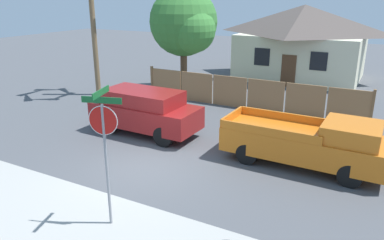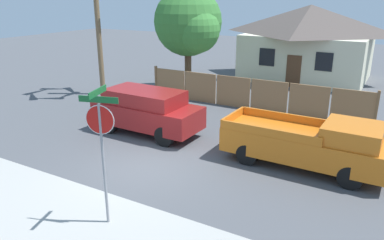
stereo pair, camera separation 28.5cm
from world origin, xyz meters
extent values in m
plane|color=#4C4F54|center=(0.00, 0.00, 0.00)|extent=(80.00, 80.00, 0.00)
cube|color=#A3A39E|center=(0.00, -3.60, 0.00)|extent=(36.00, 3.20, 0.01)
cube|color=#997047|center=(-4.15, 8.04, 0.79)|extent=(1.84, 0.06, 1.58)
cube|color=#997047|center=(-2.24, 8.04, 0.79)|extent=(1.84, 0.06, 1.58)
cube|color=#997047|center=(-0.32, 8.04, 0.79)|extent=(1.84, 0.06, 1.58)
cube|color=#997047|center=(1.59, 8.04, 0.79)|extent=(1.84, 0.06, 1.58)
cube|color=#997047|center=(3.50, 8.04, 0.79)|extent=(1.84, 0.06, 1.58)
cube|color=#997047|center=(5.42, 8.04, 0.79)|extent=(1.84, 0.06, 1.58)
cube|color=brown|center=(-5.11, 8.04, 0.84)|extent=(0.12, 0.12, 1.68)
cube|color=brown|center=(6.38, 8.04, 0.84)|extent=(0.12, 0.12, 1.68)
cube|color=beige|center=(1.21, 17.00, 1.51)|extent=(7.79, 6.35, 3.02)
pyramid|color=#514742|center=(1.21, 17.00, 3.96)|extent=(8.41, 6.85, 1.88)
cube|color=black|center=(-0.55, 13.81, 1.75)|extent=(1.00, 0.04, 1.10)
cube|color=black|center=(2.96, 13.81, 1.75)|extent=(1.00, 0.04, 1.10)
cube|color=brown|center=(1.21, 13.81, 1.00)|extent=(0.90, 0.04, 2.00)
cylinder|color=brown|center=(-4.08, 9.92, 1.28)|extent=(0.40, 0.40, 2.57)
sphere|color=#387A33|center=(-4.08, 9.92, 4.04)|extent=(3.92, 3.92, 3.92)
sphere|color=#3C8437|center=(-3.20, 9.43, 3.64)|extent=(2.55, 2.55, 2.55)
cylinder|color=brown|center=(-7.93, 6.66, 3.14)|extent=(0.28, 0.28, 6.29)
cube|color=maroon|center=(-1.81, 2.67, 0.82)|extent=(4.59, 1.96, 0.89)
cube|color=maroon|center=(-1.93, 2.67, 1.55)|extent=(3.22, 1.78, 0.58)
cube|color=black|center=(-0.41, 2.64, 1.55)|extent=(0.09, 1.65, 0.49)
cylinder|color=black|center=(-0.39, 3.46, 0.40)|extent=(0.79, 0.22, 0.79)
cylinder|color=black|center=(-0.42, 1.81, 0.40)|extent=(0.79, 0.22, 0.79)
cylinder|color=black|center=(-3.21, 3.52, 0.40)|extent=(0.79, 0.22, 0.79)
cylinder|color=black|center=(-3.24, 1.87, 0.40)|extent=(0.79, 0.22, 0.79)
cube|color=orange|center=(4.60, 2.67, 0.76)|extent=(5.35, 2.03, 0.83)
cube|color=orange|center=(6.06, 2.64, 1.46)|extent=(1.73, 1.81, 0.56)
cube|color=orange|center=(3.72, 3.60, 1.32)|extent=(3.34, 0.15, 0.29)
cube|color=orange|center=(3.68, 1.77, 1.32)|extent=(3.34, 0.15, 0.29)
cube|color=orange|center=(1.99, 2.72, 1.32)|extent=(0.12, 1.84, 0.29)
cylinder|color=black|center=(6.26, 3.49, 0.37)|extent=(0.73, 0.22, 0.73)
cylinder|color=black|center=(6.23, 1.78, 0.37)|extent=(0.73, 0.22, 0.73)
cylinder|color=black|center=(2.97, 3.55, 0.37)|extent=(0.73, 0.22, 0.73)
cylinder|color=black|center=(2.94, 1.84, 0.37)|extent=(0.73, 0.22, 0.73)
cylinder|color=gray|center=(1.14, -3.11, 1.57)|extent=(0.07, 0.07, 3.15)
cylinder|color=red|center=(1.14, -3.11, 2.76)|extent=(0.65, 0.23, 0.68)
cylinder|color=white|center=(1.14, -3.11, 2.76)|extent=(0.69, 0.23, 0.72)
cube|color=#19602D|center=(1.14, -3.11, 3.25)|extent=(0.94, 0.31, 0.15)
cube|color=#19602D|center=(1.14, -3.11, 3.43)|extent=(0.29, 0.84, 0.15)
camera|label=1|loc=(6.84, -9.35, 5.53)|focal=35.00mm
camera|label=2|loc=(7.09, -9.22, 5.53)|focal=35.00mm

